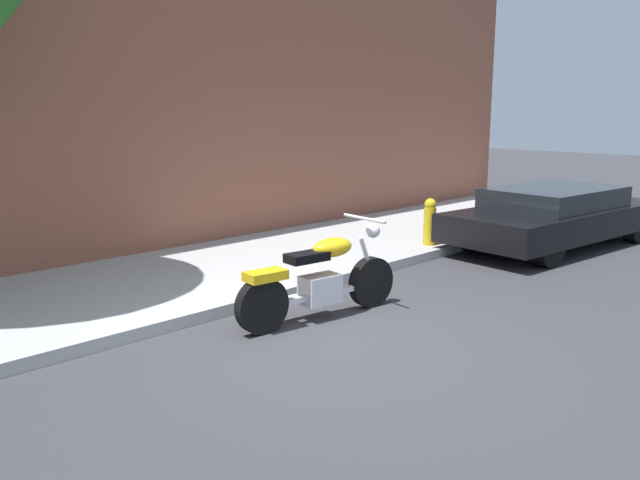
# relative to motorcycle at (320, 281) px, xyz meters

# --- Properties ---
(ground_plane) EXTENTS (60.00, 60.00, 0.00)m
(ground_plane) POSITION_rel_motorcycle_xyz_m (-0.51, -0.61, -0.44)
(ground_plane) COLOR #38383D
(sidewalk) EXTENTS (21.19, 3.10, 0.14)m
(sidewalk) POSITION_rel_motorcycle_xyz_m (-0.51, 2.36, -0.37)
(sidewalk) COLOR #AFAFAF
(sidewalk) RESTS_ON ground
(motorcycle) EXTENTS (2.15, 0.71, 1.10)m
(motorcycle) POSITION_rel_motorcycle_xyz_m (0.00, 0.00, 0.00)
(motorcycle) COLOR black
(motorcycle) RESTS_ON ground
(parked_car_black) EXTENTS (4.55, 2.13, 1.03)m
(parked_car_black) POSITION_rel_motorcycle_xyz_m (5.59, -0.08, 0.11)
(parked_car_black) COLOR black
(parked_car_black) RESTS_ON ground
(fire_hydrant) EXTENTS (0.20, 0.20, 0.91)m
(fire_hydrant) POSITION_rel_motorcycle_xyz_m (3.67, 1.14, 0.01)
(fire_hydrant) COLOR gold
(fire_hydrant) RESTS_ON ground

